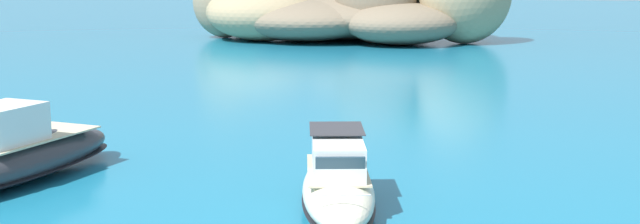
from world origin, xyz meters
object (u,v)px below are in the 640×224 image
(islet_large, at_px, (379,5))
(motorboat_cream, at_px, (338,187))
(islet_small, at_px, (266,13))
(motorboat_charcoal, at_px, (13,156))

(islet_large, xyz_separation_m, motorboat_cream, (5.81, -64.16, -3.02))
(islet_large, relative_size, islet_small, 1.33)
(islet_small, distance_m, motorboat_charcoal, 60.86)
(islet_large, height_order, motorboat_charcoal, islet_large)
(islet_large, xyz_separation_m, motorboat_charcoal, (-6.27, -62.94, -2.82))
(motorboat_cream, bearing_deg, islet_large, 95.17)
(islet_small, relative_size, motorboat_cream, 3.25)
(islet_large, xyz_separation_m, islet_small, (-12.41, -2.42, -0.86))
(islet_small, bearing_deg, motorboat_charcoal, -84.21)
(motorboat_charcoal, relative_size, motorboat_cream, 1.28)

